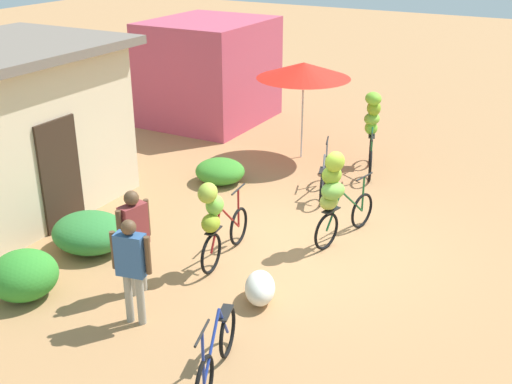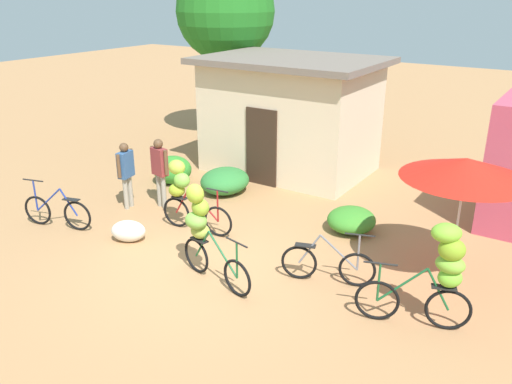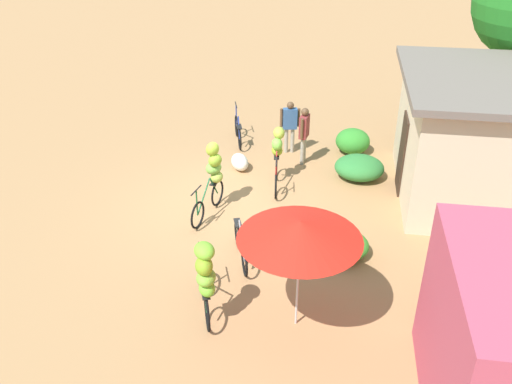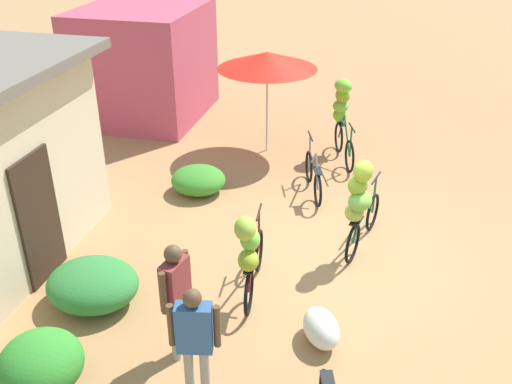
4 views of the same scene
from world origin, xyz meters
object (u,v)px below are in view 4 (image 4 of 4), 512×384
Objects in this scene: bicycle_center_loaded at (360,201)px; bicycle_rightmost at (342,111)px; bicycle_near_pile at (250,251)px; person_bystander at (195,335)px; bicycle_by_shop at (313,176)px; market_umbrella at (267,60)px; shop_pink at (145,63)px; produce_sack at (321,328)px; person_vendor at (176,291)px.

bicycle_center_loaded is 3.88m from bicycle_rightmost.
bicycle_near_pile is 1.88m from person_bystander.
bicycle_by_shop is 1.01× the size of person_bystander.
market_umbrella is 5.46m from bicycle_near_pile.
market_umbrella is (-1.52, -3.48, 0.69)m from shop_pink.
market_umbrella is 6.44m from produce_sack.
produce_sack is (-7.35, -5.55, -1.14)m from shop_pink.
market_umbrella reaches higher than person_vendor.
bicycle_near_pile is at bearing -169.56° from market_umbrella.
person_vendor reaches higher than bicycle_near_pile.
shop_pink reaches higher than market_umbrella.
shop_pink reaches higher than produce_sack.
market_umbrella reaches higher than bicycle_near_pile.
market_umbrella is 1.42× the size of person_bystander.
bicycle_center_loaded is 2.29m from produce_sack.
person_bystander is at bearing -153.50° from shop_pink.
bicycle_center_loaded reaches higher than person_vendor.
bicycle_near_pile is 5.42m from bicycle_rightmost.
bicycle_near_pile is 1.39m from person_vendor.
person_vendor is (-2.80, 1.96, 0.03)m from bicycle_center_loaded.
bicycle_by_shop is 2.24× the size of produce_sack.
shop_pink is at bearing 26.50° from person_bystander.
market_umbrella is 1.92m from bicycle_rightmost.
bicycle_rightmost is at bearing 10.47° from bicycle_center_loaded.
bicycle_rightmost is 1.04× the size of person_vendor.
shop_pink is 9.65m from person_bystander.
bicycle_by_shop is at bearing -142.97° from market_umbrella.
person_vendor is 0.77m from person_bystander.
bicycle_rightmost is 7.29m from person_bystander.
person_vendor is (-1.24, 0.60, 0.16)m from bicycle_near_pile.
shop_pink is 3.86m from market_umbrella.
person_vendor reaches higher than bicycle_by_shop.
shop_pink is 1.86× the size of bicycle_center_loaded.
bicycle_rightmost is at bearing -6.93° from bicycle_near_pile.
bicycle_by_shop reaches higher than produce_sack.
produce_sack is (-2.15, 0.26, -0.75)m from bicycle_center_loaded.
bicycle_near_pile is (-6.76, -4.45, -0.51)m from shop_pink.
shop_pink is 8.89m from person_vendor.
shop_pink is 9.28m from produce_sack.
person_vendor is at bearing 154.33° from bicycle_near_pile.
bicycle_rightmost reaches higher than bicycle_near_pile.
market_umbrella reaches higher than bicycle_center_loaded.
bicycle_center_loaded reaches higher than bicycle_rightmost.
person_vendor is at bearing -154.31° from shop_pink.
bicycle_by_shop is at bearing 27.52° from bicycle_center_loaded.
market_umbrella is at bearing 37.03° from bicycle_by_shop.
bicycle_near_pile is 0.99× the size of bicycle_rightmost.
market_umbrella is 6.57m from person_vendor.
shop_pink is 8.11m from bicycle_near_pile.
person_bystander is (-7.25, 0.80, -0.07)m from bicycle_rightmost.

